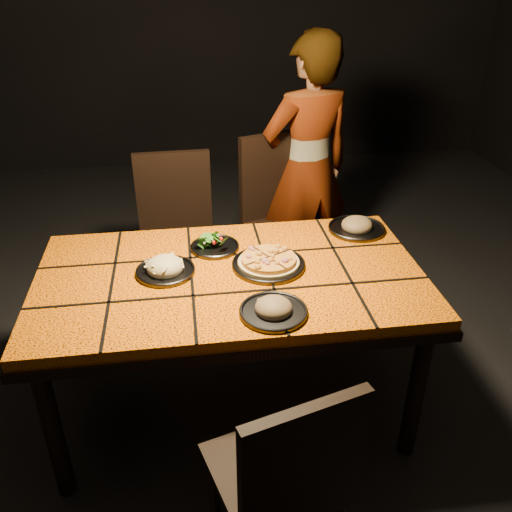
{
  "coord_description": "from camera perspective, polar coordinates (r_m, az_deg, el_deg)",
  "views": [
    {
      "loc": [
        -0.17,
        -1.92,
        1.92
      ],
      "look_at": [
        0.11,
        0.01,
        0.82
      ],
      "focal_mm": 38.0,
      "sensor_mm": 36.0,
      "label": 1
    }
  ],
  "objects": [
    {
      "name": "room_shell",
      "position": [
        1.97,
        -3.27,
        17.16
      ],
      "size": [
        6.04,
        7.04,
        3.08
      ],
      "color": "black",
      "rests_on": "ground"
    },
    {
      "name": "dining_table",
      "position": [
        2.3,
        -2.69,
        -3.49
      ],
      "size": [
        1.62,
        0.92,
        0.75
      ],
      "color": "orange",
      "rests_on": "ground"
    },
    {
      "name": "chair_near",
      "position": [
        1.81,
        3.27,
        -22.04
      ],
      "size": [
        0.49,
        0.49,
        0.88
      ],
      "rotation": [
        0.0,
        0.0,
        3.43
      ],
      "color": "black",
      "rests_on": "ground"
    },
    {
      "name": "chair_far_left",
      "position": [
        3.14,
        -8.36,
        3.15
      ],
      "size": [
        0.44,
        0.44,
        0.95
      ],
      "rotation": [
        0.0,
        0.0,
        0.03
      ],
      "color": "black",
      "rests_on": "ground"
    },
    {
      "name": "chair_far_right",
      "position": [
        3.19,
        3.04,
        4.78
      ],
      "size": [
        0.59,
        0.59,
        1.02
      ],
      "rotation": [
        0.0,
        0.0,
        0.33
      ],
      "color": "black",
      "rests_on": "ground"
    },
    {
      "name": "diner",
      "position": [
        3.25,
        5.41,
        8.95
      ],
      "size": [
        0.66,
        0.52,
        1.57
      ],
      "primitive_type": "imported",
      "rotation": [
        0.0,
        0.0,
        3.43
      ],
      "color": "brown",
      "rests_on": "ground"
    },
    {
      "name": "plate_pizza",
      "position": [
        2.29,
        1.33,
        -0.7
      ],
      "size": [
        0.35,
        0.35,
        0.04
      ],
      "color": "#39393E",
      "rests_on": "dining_table"
    },
    {
      "name": "plate_pasta",
      "position": [
        2.27,
        -9.54,
        -1.3
      ],
      "size": [
        0.25,
        0.25,
        0.08
      ],
      "color": "#39393E",
      "rests_on": "dining_table"
    },
    {
      "name": "plate_salad",
      "position": [
        2.43,
        -4.37,
        1.3
      ],
      "size": [
        0.22,
        0.22,
        0.07
      ],
      "color": "#39393E",
      "rests_on": "dining_table"
    },
    {
      "name": "plate_mushroom_a",
      "position": [
        2.0,
        1.86,
        -5.56
      ],
      "size": [
        0.26,
        0.26,
        0.08
      ],
      "color": "#39393E",
      "rests_on": "dining_table"
    },
    {
      "name": "plate_mushroom_b",
      "position": [
        2.63,
        10.57,
        3.16
      ],
      "size": [
        0.27,
        0.27,
        0.09
      ],
      "color": "#39393E",
      "rests_on": "dining_table"
    }
  ]
}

